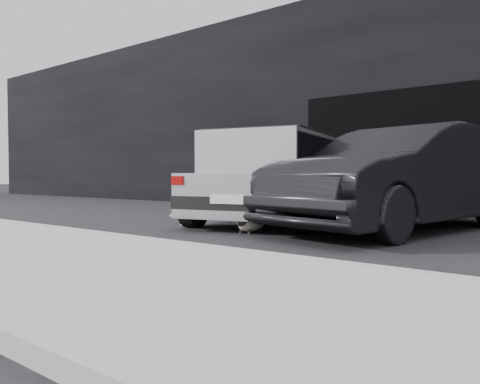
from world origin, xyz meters
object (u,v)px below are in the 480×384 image
Objects in this scene: second_car at (400,178)px; cat_white at (194,214)px; silver_hatchback at (278,174)px; cat_siamese at (249,224)px.

second_car is 3.10m from cat_white.
silver_hatchback is 1.74m from cat_siamese.
cat_siamese is at bearing -123.65° from second_car.
cat_siamese is (-1.53, -1.54, -0.62)m from second_car.
cat_siamese is (0.53, -1.51, -0.68)m from silver_hatchback.
second_car reaches higher than silver_hatchback.
second_car is 5.63× the size of cat_siamese.
cat_white is (-2.71, -1.39, -0.56)m from second_car.
silver_hatchback is at bearing -168.14° from second_car.
cat_siamese is 1.20m from cat_white.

